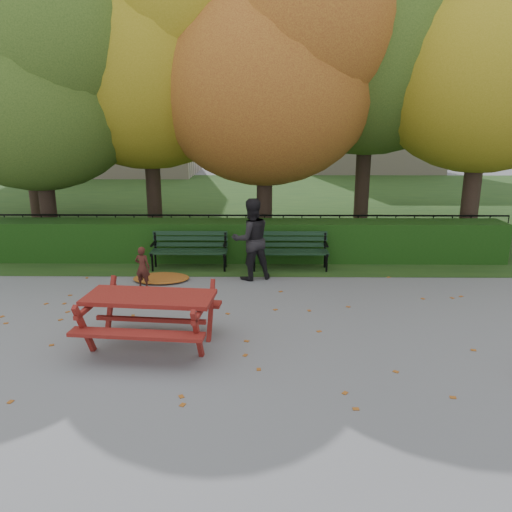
{
  "coord_description": "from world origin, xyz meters",
  "views": [
    {
      "loc": [
        0.42,
        -7.82,
        3.44
      ],
      "look_at": [
        0.32,
        1.16,
        1.0
      ],
      "focal_mm": 35.0,
      "sensor_mm": 36.0,
      "label": 1
    }
  ],
  "objects_px": {
    "tree_e": "(503,54)",
    "tree_a": "(42,77)",
    "tree_b": "(157,46)",
    "bench_left": "(190,247)",
    "tree_d": "(387,26)",
    "tree_f": "(26,48)",
    "tree_c": "(278,66)",
    "adult": "(251,239)",
    "child": "(143,267)",
    "picnic_table": "(150,307)",
    "tree_g": "(503,60)",
    "bench_right": "(290,248)"
  },
  "relations": [
    {
      "from": "tree_e",
      "to": "tree_a",
      "type": "bearing_deg",
      "value": -179.06
    },
    {
      "from": "tree_b",
      "to": "bench_left",
      "type": "relative_size",
      "value": 4.88
    },
    {
      "from": "tree_d",
      "to": "tree_f",
      "type": "bearing_deg",
      "value": 169.67
    },
    {
      "from": "tree_c",
      "to": "adult",
      "type": "bearing_deg",
      "value": -101.9
    },
    {
      "from": "tree_b",
      "to": "child",
      "type": "relative_size",
      "value": 9.75
    },
    {
      "from": "picnic_table",
      "to": "tree_g",
      "type": "bearing_deg",
      "value": 52.64
    },
    {
      "from": "adult",
      "to": "tree_f",
      "type": "bearing_deg",
      "value": -61.33
    },
    {
      "from": "tree_c",
      "to": "tree_d",
      "type": "relative_size",
      "value": 0.84
    },
    {
      "from": "tree_f",
      "to": "tree_e",
      "type": "bearing_deg",
      "value": -14.25
    },
    {
      "from": "tree_f",
      "to": "picnic_table",
      "type": "relative_size",
      "value": 4.34
    },
    {
      "from": "tree_g",
      "to": "tree_a",
      "type": "bearing_deg",
      "value": -162.81
    },
    {
      "from": "tree_f",
      "to": "tree_g",
      "type": "xyz_separation_m",
      "value": [
        15.47,
        0.52,
        -0.32
      ]
    },
    {
      "from": "bench_left",
      "to": "bench_right",
      "type": "relative_size",
      "value": 1.0
    },
    {
      "from": "tree_c",
      "to": "tree_d",
      "type": "xyz_separation_m",
      "value": [
        3.04,
        1.27,
        1.16
      ]
    },
    {
      "from": "tree_d",
      "to": "bench_left",
      "type": "distance_m",
      "value": 8.31
    },
    {
      "from": "tree_f",
      "to": "tree_g",
      "type": "distance_m",
      "value": 15.48
    },
    {
      "from": "tree_e",
      "to": "adult",
      "type": "relative_size",
      "value": 4.48
    },
    {
      "from": "adult",
      "to": "picnic_table",
      "type": "bearing_deg",
      "value": 46.36
    },
    {
      "from": "tree_g",
      "to": "bench_left",
      "type": "distance_m",
      "value": 12.37
    },
    {
      "from": "tree_c",
      "to": "tree_g",
      "type": "relative_size",
      "value": 0.94
    },
    {
      "from": "tree_c",
      "to": "tree_e",
      "type": "xyz_separation_m",
      "value": [
        5.69,
        -0.19,
        0.26
      ]
    },
    {
      "from": "tree_d",
      "to": "bench_right",
      "type": "xyz_separation_m",
      "value": [
        -2.78,
        -3.53,
        -5.46
      ]
    },
    {
      "from": "tree_a",
      "to": "bench_right",
      "type": "xyz_separation_m",
      "value": [
        6.29,
        -1.88,
        -4.0
      ]
    },
    {
      "from": "tree_b",
      "to": "tree_d",
      "type": "bearing_deg",
      "value": 4.38
    },
    {
      "from": "tree_e",
      "to": "tree_f",
      "type": "bearing_deg",
      "value": 165.75
    },
    {
      "from": "tree_g",
      "to": "child",
      "type": "xyz_separation_m",
      "value": [
        -10.43,
        -7.52,
        -4.92
      ]
    },
    {
      "from": "adult",
      "to": "tree_d",
      "type": "bearing_deg",
      "value": -150.9
    },
    {
      "from": "child",
      "to": "adult",
      "type": "bearing_deg",
      "value": -151.55
    },
    {
      "from": "tree_d",
      "to": "tree_e",
      "type": "bearing_deg",
      "value": -28.91
    },
    {
      "from": "bench_right",
      "to": "tree_e",
      "type": "bearing_deg",
      "value": 20.87
    },
    {
      "from": "tree_b",
      "to": "tree_d",
      "type": "relative_size",
      "value": 0.92
    },
    {
      "from": "tree_f",
      "to": "bench_right",
      "type": "bearing_deg",
      "value": -33.92
    },
    {
      "from": "tree_d",
      "to": "tree_g",
      "type": "distance_m",
      "value": 5.16
    },
    {
      "from": "tree_a",
      "to": "tree_b",
      "type": "bearing_deg",
      "value": 23.05
    },
    {
      "from": "child",
      "to": "adult",
      "type": "distance_m",
      "value": 2.42
    },
    {
      "from": "tree_a",
      "to": "tree_e",
      "type": "height_order",
      "value": "tree_e"
    },
    {
      "from": "tree_g",
      "to": "picnic_table",
      "type": "bearing_deg",
      "value": -132.96
    },
    {
      "from": "tree_b",
      "to": "tree_c",
      "type": "height_order",
      "value": "tree_b"
    },
    {
      "from": "picnic_table",
      "to": "bench_left",
      "type": "bearing_deg",
      "value": 95.5
    },
    {
      "from": "bench_right",
      "to": "picnic_table",
      "type": "height_order",
      "value": "picnic_table"
    },
    {
      "from": "tree_c",
      "to": "bench_right",
      "type": "height_order",
      "value": "tree_c"
    },
    {
      "from": "tree_c",
      "to": "picnic_table",
      "type": "distance_m",
      "value": 8.06
    },
    {
      "from": "tree_b",
      "to": "tree_e",
      "type": "distance_m",
      "value": 9.03
    },
    {
      "from": "tree_d",
      "to": "adult",
      "type": "relative_size",
      "value": 5.26
    },
    {
      "from": "tree_b",
      "to": "child",
      "type": "bearing_deg",
      "value": -85.55
    },
    {
      "from": "tree_c",
      "to": "bench_left",
      "type": "relative_size",
      "value": 4.44
    },
    {
      "from": "bench_left",
      "to": "child",
      "type": "distance_m",
      "value": 1.66
    },
    {
      "from": "tree_a",
      "to": "bench_right",
      "type": "distance_m",
      "value": 7.69
    },
    {
      "from": "tree_a",
      "to": "bench_left",
      "type": "height_order",
      "value": "tree_a"
    },
    {
      "from": "tree_a",
      "to": "tree_e",
      "type": "distance_m",
      "value": 11.73
    }
  ]
}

